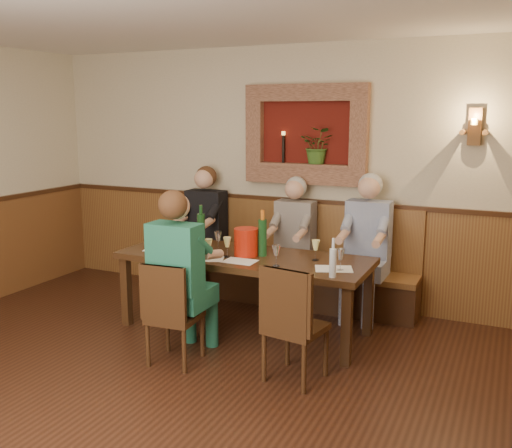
% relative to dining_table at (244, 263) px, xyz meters
% --- Properties ---
extents(ground_plane, '(6.00, 6.00, 0.00)m').
position_rel_dining_table_xyz_m(ground_plane, '(0.00, -1.85, -0.68)').
color(ground_plane, black).
rests_on(ground_plane, ground).
extents(room_shell, '(6.04, 6.04, 2.82)m').
position_rel_dining_table_xyz_m(room_shell, '(0.00, -1.85, 1.21)').
color(room_shell, '#C2B492').
rests_on(room_shell, ground).
extents(wainscoting, '(6.02, 6.02, 1.15)m').
position_rel_dining_table_xyz_m(wainscoting, '(0.00, -1.85, -0.09)').
color(wainscoting, brown).
rests_on(wainscoting, ground).
extents(wall_niche, '(1.36, 0.30, 1.06)m').
position_rel_dining_table_xyz_m(wall_niche, '(0.24, 1.09, 1.13)').
color(wall_niche, '#54120C').
rests_on(wall_niche, ground).
extents(wall_sconce, '(0.25, 0.20, 0.35)m').
position_rel_dining_table_xyz_m(wall_sconce, '(1.90, 1.08, 1.27)').
color(wall_sconce, brown).
rests_on(wall_sconce, ground).
extents(dining_table, '(2.40, 0.90, 0.75)m').
position_rel_dining_table_xyz_m(dining_table, '(0.00, 0.00, 0.00)').
color(dining_table, '#331F0F').
rests_on(dining_table, ground).
extents(bench, '(3.00, 0.45, 1.11)m').
position_rel_dining_table_xyz_m(bench, '(0.00, 0.94, -0.35)').
color(bench, '#381E0F').
rests_on(bench, ground).
extents(chair_near_left, '(0.42, 0.42, 0.89)m').
position_rel_dining_table_xyz_m(chair_near_left, '(-0.21, -0.92, -0.42)').
color(chair_near_left, '#331F0F').
rests_on(chair_near_left, ground).
extents(chair_near_right, '(0.48, 0.48, 0.94)m').
position_rel_dining_table_xyz_m(chair_near_right, '(0.82, -0.79, -0.40)').
color(chair_near_right, '#331F0F').
rests_on(chair_near_right, ground).
extents(person_bench_left, '(0.44, 0.54, 1.48)m').
position_rel_dining_table_xyz_m(person_bench_left, '(-0.94, 0.84, -0.06)').
color(person_bench_left, black).
rests_on(person_bench_left, ground).
extents(person_bench_mid, '(0.41, 0.51, 1.41)m').
position_rel_dining_table_xyz_m(person_bench_mid, '(0.16, 0.84, -0.09)').
color(person_bench_mid, '#615A58').
rests_on(person_bench_mid, ground).
extents(person_bench_right, '(0.45, 0.55, 1.49)m').
position_rel_dining_table_xyz_m(person_bench_right, '(0.96, 0.84, -0.06)').
color(person_bench_right, navy).
rests_on(person_bench_right, ground).
extents(person_chair_front, '(0.44, 0.54, 1.47)m').
position_rel_dining_table_xyz_m(person_chair_front, '(-0.21, -0.78, -0.06)').
color(person_chair_front, '#185656').
rests_on(person_chair_front, ground).
extents(spittoon_bucket, '(0.30, 0.30, 0.26)m').
position_rel_dining_table_xyz_m(spittoon_bucket, '(0.02, -0.00, 0.21)').
color(spittoon_bucket, red).
rests_on(spittoon_bucket, dining_table).
extents(wine_bottle_green_a, '(0.11, 0.11, 0.44)m').
position_rel_dining_table_xyz_m(wine_bottle_green_a, '(0.17, 0.05, 0.26)').
color(wine_bottle_green_a, '#19471E').
rests_on(wine_bottle_green_a, dining_table).
extents(wine_bottle_green_b, '(0.09, 0.09, 0.42)m').
position_rel_dining_table_xyz_m(wine_bottle_green_b, '(-0.56, 0.16, 0.25)').
color(wine_bottle_green_b, '#19471E').
rests_on(wine_bottle_green_b, dining_table).
extents(water_bottle, '(0.07, 0.07, 0.33)m').
position_rel_dining_table_xyz_m(water_bottle, '(0.98, -0.36, 0.20)').
color(water_bottle, silver).
rests_on(water_bottle, dining_table).
extents(tasting_sheet_a, '(0.35, 0.29, 0.00)m').
position_rel_dining_table_xyz_m(tasting_sheet_a, '(-0.86, -0.14, 0.08)').
color(tasting_sheet_a, white).
rests_on(tasting_sheet_a, dining_table).
extents(tasting_sheet_b, '(0.30, 0.21, 0.00)m').
position_rel_dining_table_xyz_m(tasting_sheet_b, '(0.07, -0.23, 0.08)').
color(tasting_sheet_b, white).
rests_on(tasting_sheet_b, dining_table).
extents(tasting_sheet_c, '(0.38, 0.33, 0.00)m').
position_rel_dining_table_xyz_m(tasting_sheet_c, '(0.92, -0.12, 0.08)').
color(tasting_sheet_c, white).
rests_on(tasting_sheet_c, dining_table).
extents(tasting_sheet_d, '(0.36, 0.31, 0.00)m').
position_rel_dining_table_xyz_m(tasting_sheet_d, '(-0.25, -0.28, 0.08)').
color(tasting_sheet_d, white).
rests_on(tasting_sheet_d, dining_table).
extents(wine_glass_0, '(0.08, 0.08, 0.19)m').
position_rel_dining_table_xyz_m(wine_glass_0, '(-0.31, 0.06, 0.17)').
color(wine_glass_0, white).
rests_on(wine_glass_0, dining_table).
extents(wine_glass_1, '(0.08, 0.08, 0.19)m').
position_rel_dining_table_xyz_m(wine_glass_1, '(0.98, -0.14, 0.17)').
color(wine_glass_1, white).
rests_on(wine_glass_1, dining_table).
extents(wine_glass_2, '(0.08, 0.08, 0.19)m').
position_rel_dining_table_xyz_m(wine_glass_2, '(-0.11, -0.14, 0.17)').
color(wine_glass_2, '#F5F492').
rests_on(wine_glass_2, dining_table).
extents(wine_glass_3, '(0.08, 0.08, 0.19)m').
position_rel_dining_table_xyz_m(wine_glass_3, '(0.14, 0.11, 0.17)').
color(wine_glass_3, '#F5F492').
rests_on(wine_glass_3, dining_table).
extents(wine_glass_4, '(0.08, 0.08, 0.19)m').
position_rel_dining_table_xyz_m(wine_glass_4, '(-0.23, -0.28, 0.17)').
color(wine_glass_4, '#F5F492').
rests_on(wine_glass_4, dining_table).
extents(wine_glass_5, '(0.08, 0.08, 0.19)m').
position_rel_dining_table_xyz_m(wine_glass_5, '(-0.48, -0.21, 0.17)').
color(wine_glass_5, '#F5F492').
rests_on(wine_glass_5, dining_table).
extents(wine_glass_6, '(0.08, 0.08, 0.19)m').
position_rel_dining_table_xyz_m(wine_glass_6, '(0.43, -0.24, 0.17)').
color(wine_glass_6, white).
rests_on(wine_glass_6, dining_table).
extents(wine_glass_7, '(0.08, 0.08, 0.19)m').
position_rel_dining_table_xyz_m(wine_glass_7, '(0.68, 0.10, 0.17)').
color(wine_glass_7, '#F5F492').
rests_on(wine_glass_7, dining_table).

